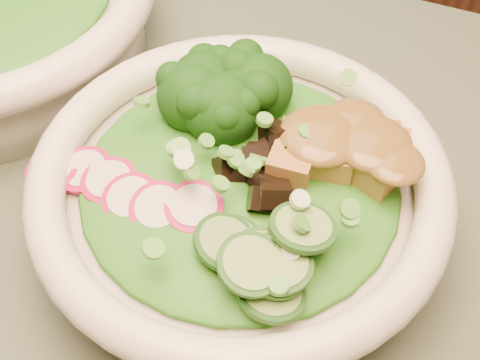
% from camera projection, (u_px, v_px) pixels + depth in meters
% --- Properties ---
extents(salad_bowl, '(0.27, 0.27, 0.07)m').
position_uv_depth(salad_bowl, '(240.00, 199.00, 0.44)').
color(salad_bowl, white).
rests_on(salad_bowl, dining_table).
extents(lettuce_bed, '(0.20, 0.20, 0.02)m').
position_uv_depth(lettuce_bed, '(240.00, 179.00, 0.42)').
color(lettuce_bed, '#206A16').
rests_on(lettuce_bed, salad_bowl).
extents(broccoli_florets, '(0.10, 0.10, 0.04)m').
position_uv_depth(broccoli_florets, '(221.00, 93.00, 0.45)').
color(broccoli_florets, black).
rests_on(broccoli_florets, salad_bowl).
extents(radish_slices, '(0.12, 0.08, 0.02)m').
position_uv_depth(radish_slices, '(134.00, 192.00, 0.41)').
color(radish_slices, '#B10D46').
rests_on(radish_slices, salad_bowl).
extents(cucumber_slices, '(0.09, 0.09, 0.04)m').
position_uv_depth(cucumber_slices, '(257.00, 255.00, 0.37)').
color(cucumber_slices, '#85A55B').
rests_on(cucumber_slices, salad_bowl).
extents(mushroom_heap, '(0.09, 0.09, 0.04)m').
position_uv_depth(mushroom_heap, '(259.00, 162.00, 0.41)').
color(mushroom_heap, black).
rests_on(mushroom_heap, salad_bowl).
extents(tofu_cubes, '(0.11, 0.09, 0.04)m').
position_uv_depth(tofu_cubes, '(340.00, 156.00, 0.42)').
color(tofu_cubes, '#A57837').
rests_on(tofu_cubes, salad_bowl).
extents(peanut_sauce, '(0.07, 0.06, 0.02)m').
position_uv_depth(peanut_sauce, '(342.00, 142.00, 0.41)').
color(peanut_sauce, brown).
rests_on(peanut_sauce, tofu_cubes).
extents(scallion_garnish, '(0.19, 0.19, 0.02)m').
position_uv_depth(scallion_garnish, '(240.00, 154.00, 0.40)').
color(scallion_garnish, '#57AB3C').
rests_on(scallion_garnish, salad_bowl).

